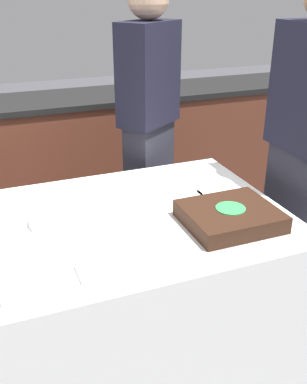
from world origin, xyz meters
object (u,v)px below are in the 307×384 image
Objects in this scene: plate_stack at (57,219)px; person_cutting_cake at (149,128)px; cake at (230,217)px; person_seated_right at (303,160)px.

person_cutting_cake reaches higher than plate_stack.
plate_stack is at bearing 157.42° from cake.
plate_stack is at bearing -92.93° from person_seated_right.
cake is 0.24× the size of person_cutting_cake.
person_cutting_cake is (0.00, 0.94, 0.11)m from cake.
person_cutting_cake is 0.89m from person_seated_right.
plate_stack is (-0.66, 0.28, -0.02)m from cake.
person_seated_right is at bearing 90.72° from person_cutting_cake.
person_seated_right is at bearing 22.32° from cake.
cake is 1.76× the size of plate_stack.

